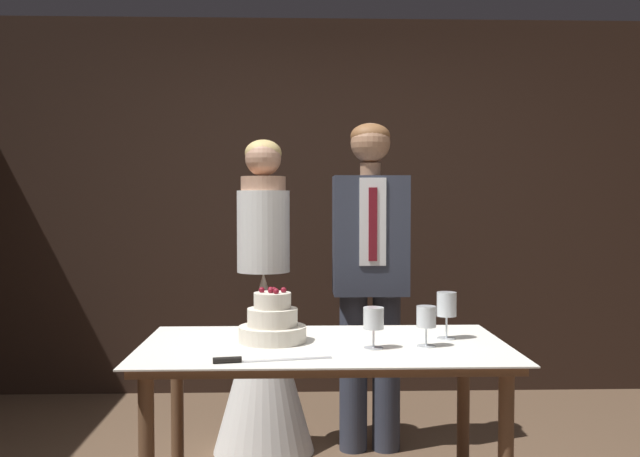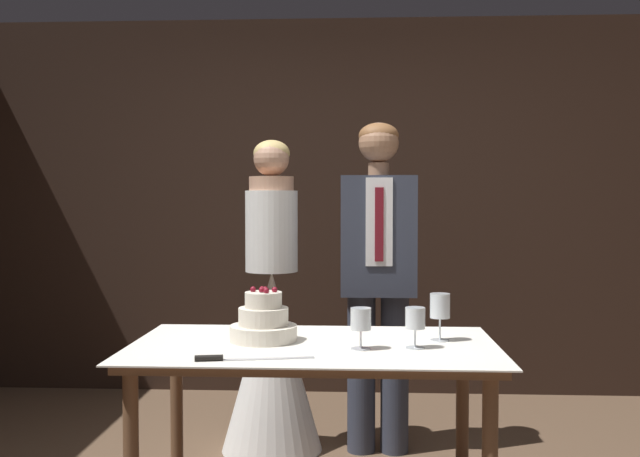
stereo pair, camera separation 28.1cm
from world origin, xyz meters
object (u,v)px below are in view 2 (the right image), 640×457
(cake_table, at_px, (314,366))
(wine_glass_near, at_px, (440,307))
(tiered_cake, at_px, (263,322))
(cake_knife, at_px, (231,358))
(wine_glass_far, at_px, (361,321))
(bride, at_px, (272,338))
(wine_glass_middle, at_px, (415,319))
(groom, at_px, (378,268))

(cake_table, bearing_deg, wine_glass_near, 9.99)
(tiered_cake, relative_size, cake_knife, 0.64)
(tiered_cake, height_order, wine_glass_far, tiered_cake)
(tiered_cake, height_order, wine_glass_near, tiered_cake)
(wine_glass_far, height_order, bride, bride)
(cake_table, xyz_separation_m, tiered_cake, (-0.21, 0.05, 0.16))
(tiered_cake, distance_m, wine_glass_middle, 0.61)
(cake_knife, height_order, wine_glass_near, wine_glass_near)
(wine_glass_middle, distance_m, bride, 1.28)
(bride, distance_m, groom, 0.69)
(cake_knife, bearing_deg, tiered_cake, 68.74)
(wine_glass_middle, relative_size, groom, 0.09)
(wine_glass_near, distance_m, bride, 1.23)
(tiered_cake, distance_m, groom, 1.06)
(tiered_cake, distance_m, wine_glass_far, 0.42)
(tiered_cake, bearing_deg, bride, 94.81)
(wine_glass_far, bearing_deg, groom, 84.76)
(wine_glass_far, bearing_deg, tiered_cake, 160.13)
(wine_glass_far, bearing_deg, wine_glass_middle, 8.14)
(cake_knife, relative_size, wine_glass_far, 2.66)
(wine_glass_middle, height_order, groom, groom)
(wine_glass_middle, bearing_deg, bride, 123.07)
(groom, bearing_deg, cake_table, -106.19)
(wine_glass_middle, bearing_deg, wine_glass_far, -171.86)
(bride, bearing_deg, tiered_cake, -85.19)
(wine_glass_far, bearing_deg, cake_table, 153.36)
(wine_glass_middle, relative_size, bride, 0.10)
(cake_table, distance_m, bride, 1.03)
(cake_table, xyz_separation_m, bride, (-0.28, 0.98, -0.08))
(cake_table, bearing_deg, bride, 106.19)
(wine_glass_near, height_order, groom, groom)
(wine_glass_middle, bearing_deg, wine_glass_near, 53.73)
(tiered_cake, relative_size, wine_glass_near, 1.42)
(wine_glass_near, xyz_separation_m, groom, (-0.22, 0.89, 0.08))
(tiered_cake, relative_size, wine_glass_far, 1.71)
(cake_knife, bearing_deg, groom, 56.11)
(wine_glass_middle, distance_m, wine_glass_far, 0.21)
(cake_table, distance_m, wine_glass_middle, 0.45)
(cake_knife, relative_size, wine_glass_middle, 2.67)
(cake_knife, relative_size, groom, 0.24)
(wine_glass_middle, relative_size, wine_glass_far, 1.00)
(wine_glass_far, distance_m, groom, 1.08)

